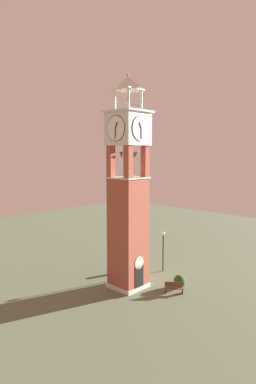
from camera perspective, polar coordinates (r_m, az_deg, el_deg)
The scene contains 6 objects.
ground at distance 31.89m, azimuth -0.00°, elevation -15.65°, with size 80.00×80.00×0.00m, color #5B664C.
clock_tower at distance 29.80m, azimuth 0.00°, elevation -1.32°, with size 3.27×3.27×18.73m.
park_bench at distance 30.68m, azimuth 7.76°, elevation -15.65°, with size 1.38×1.50×0.95m.
lamp_post at distance 35.09m, azimuth 5.94°, elevation -8.71°, with size 0.36×0.36×4.12m.
trash_bin at distance 34.96m, azimuth -2.03°, elevation -12.91°, with size 0.52×0.52×0.80m, color #2D2D33.
shrub_near_entry at distance 32.00m, azimuth 8.67°, elevation -14.59°, with size 1.06×1.06×1.09m, color #234C28.
Camera 1 is at (-21.42, -20.31, 12.05)m, focal length 31.66 mm.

